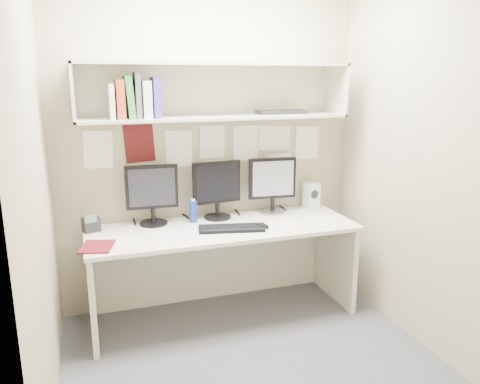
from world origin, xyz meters
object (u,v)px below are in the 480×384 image
object	(u,v)px
speaker	(311,195)
desk_phone	(91,224)
desk	(223,271)
monitor_center	(217,187)
keyboard	(232,228)
monitor_right	(272,183)
maroon_notebook	(97,247)
monitor_left	(152,192)

from	to	relation	value
speaker	desk_phone	bearing A→B (deg)	168.14
desk	monitor_center	world-z (taller)	monitor_center
keyboard	speaker	distance (m)	0.91
monitor_right	keyboard	size ratio (longest dim) A/B	0.95
maroon_notebook	monitor_center	bearing A→B (deg)	37.78
monitor_right	speaker	xyz separation A→B (m)	(0.37, 0.03, -0.14)
desk_phone	keyboard	bearing A→B (deg)	-33.59
monitor_right	desk_phone	size ratio (longest dim) A/B	3.34
monitor_right	keyboard	world-z (taller)	monitor_right
desk	monitor_left	distance (m)	0.81
keyboard	desk_phone	xyz separation A→B (m)	(-0.97, 0.29, 0.04)
keyboard	speaker	bearing A→B (deg)	35.43
monitor_right	desk_phone	xyz separation A→B (m)	(-1.43, -0.04, -0.20)
monitor_left	monitor_right	bearing A→B (deg)	3.33
desk	desk_phone	xyz separation A→B (m)	(-0.94, 0.18, 0.42)
keyboard	maroon_notebook	world-z (taller)	keyboard
monitor_left	maroon_notebook	distance (m)	0.63
desk	monitor_right	size ratio (longest dim) A/B	4.38
monitor_right	keyboard	xyz separation A→B (m)	(-0.45, -0.33, -0.24)
desk	maroon_notebook	size ratio (longest dim) A/B	8.24
monitor_right	desk_phone	world-z (taller)	monitor_right
keyboard	maroon_notebook	distance (m)	0.95
monitor_center	maroon_notebook	bearing A→B (deg)	-162.43
monitor_left	monitor_center	distance (m)	0.51
desk	monitor_right	bearing A→B (deg)	24.19
maroon_notebook	desk_phone	distance (m)	0.37
monitor_left	keyboard	world-z (taller)	monitor_left
maroon_notebook	monitor_right	bearing A→B (deg)	30.48
keyboard	monitor_right	bearing A→B (deg)	47.97
monitor_center	monitor_right	bearing A→B (deg)	-5.60
monitor_left	monitor_right	world-z (taller)	monitor_right
monitor_right	desk_phone	distance (m)	1.44
desk	speaker	world-z (taller)	speaker
monitor_left	keyboard	distance (m)	0.66
monitor_right	speaker	distance (m)	0.40
keyboard	maroon_notebook	xyz separation A→B (m)	(-0.95, -0.07, -0.01)
keyboard	speaker	xyz separation A→B (m)	(0.83, 0.36, 0.10)
monitor_center	keyboard	bearing A→B (deg)	-92.65
desk_phone	maroon_notebook	bearing A→B (deg)	-102.95
monitor_right	speaker	size ratio (longest dim) A/B	2.08
speaker	maroon_notebook	xyz separation A→B (m)	(-1.78, -0.43, -0.10)
desk	keyboard	bearing A→B (deg)	-72.28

